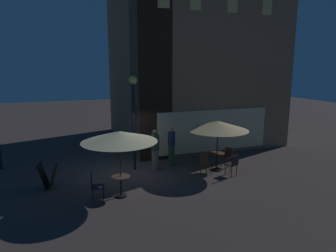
{
  "coord_description": "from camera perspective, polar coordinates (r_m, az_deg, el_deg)",
  "views": [
    {
      "loc": [
        -2.54,
        -11.77,
        4.44
      ],
      "look_at": [
        1.76,
        0.06,
        1.95
      ],
      "focal_mm": 32.26,
      "sensor_mm": 36.0,
      "label": 1
    }
  ],
  "objects": [
    {
      "name": "street_lamp_near_corner",
      "position": [
        12.82,
        -6.56,
        4.46
      ],
      "size": [
        0.35,
        0.35,
        4.05
      ],
      "color": "black",
      "rests_on": "ground"
    },
    {
      "name": "cafe_table_0",
      "position": [
        13.25,
        9.2,
        -6.08
      ],
      "size": [
        0.65,
        0.65,
        0.79
      ],
      "color": "black",
      "rests_on": "ground"
    },
    {
      "name": "cafe_building",
      "position": [
        16.79,
        1.18,
        11.85
      ],
      "size": [
        8.62,
        8.18,
        9.29
      ],
      "color": "#98704F",
      "rests_on": "ground"
    },
    {
      "name": "patio_umbrella_1",
      "position": [
        10.21,
        -9.17,
        -2.0
      ],
      "size": [
        2.56,
        2.56,
        2.32
      ],
      "color": "black",
      "rests_on": "ground"
    },
    {
      "name": "patio_umbrella_0",
      "position": [
        12.9,
        9.4,
        0.07
      ],
      "size": [
        2.6,
        2.6,
        2.19
      ],
      "color": "black",
      "rests_on": "ground"
    },
    {
      "name": "cafe_chair_1",
      "position": [
        12.59,
        6.99,
        -6.71
      ],
      "size": [
        0.53,
        0.53,
        0.99
      ],
      "rotation": [
        0.0,
        0.0,
        0.44
      ],
      "color": "#4E351C",
      "rests_on": "ground"
    },
    {
      "name": "patron_standing_0",
      "position": [
        13.1,
        -2.45,
        -4.49
      ],
      "size": [
        0.36,
        0.36,
        1.79
      ],
      "rotation": [
        0.0,
        0.0,
        2.79
      ],
      "color": "#827358",
      "rests_on": "ground"
    },
    {
      "name": "cafe_chair_2",
      "position": [
        12.74,
        12.18,
        -6.86
      ],
      "size": [
        0.54,
        0.54,
        0.9
      ],
      "rotation": [
        0.0,
        0.0,
        1.94
      ],
      "color": "black",
      "rests_on": "ground"
    },
    {
      "name": "patron_standing_1",
      "position": [
        13.69,
        0.66,
        -3.91
      ],
      "size": [
        0.33,
        0.33,
        1.74
      ],
      "rotation": [
        0.0,
        0.0,
        3.69
      ],
      "color": "#2C4B30",
      "rests_on": "ground"
    },
    {
      "name": "ground_plane",
      "position": [
        12.84,
        -7.42,
        -9.15
      ],
      "size": [
        60.0,
        60.0,
        0.0
      ],
      "primitive_type": "plane",
      "color": "#3C3432"
    },
    {
      "name": "cafe_table_1",
      "position": [
        10.7,
        -8.89,
        -10.55
      ],
      "size": [
        0.63,
        0.63,
        0.74
      ],
      "color": "black",
      "rests_on": "ground"
    },
    {
      "name": "cafe_chair_3",
      "position": [
        10.64,
        -13.69,
        -10.64
      ],
      "size": [
        0.47,
        0.47,
        0.92
      ],
      "rotation": [
        0.0,
        0.0,
        -0.09
      ],
      "color": "black",
      "rests_on": "ground"
    },
    {
      "name": "menu_sandwich_board",
      "position": [
        12.09,
        -21.66,
        -8.69
      ],
      "size": [
        0.77,
        0.69,
        0.96
      ],
      "rotation": [
        0.0,
        0.0,
        -0.23
      ],
      "color": "black",
      "rests_on": "ground"
    },
    {
      "name": "cafe_chair_0",
      "position": [
        13.91,
        11.25,
        -5.38
      ],
      "size": [
        0.51,
        0.51,
        0.87
      ],
      "rotation": [
        0.0,
        0.0,
        -2.72
      ],
      "color": "#4E2F22",
      "rests_on": "ground"
    }
  ]
}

